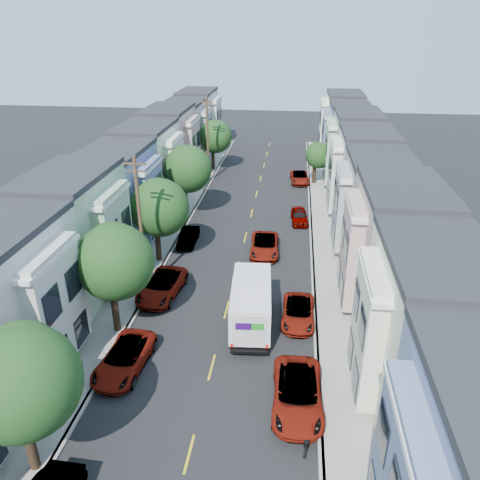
# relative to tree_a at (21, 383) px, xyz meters

# --- Properties ---
(ground) EXTENTS (160.00, 160.00, 0.00)m
(ground) POSITION_rel_tree_a_xyz_m (6.30, 13.56, -4.97)
(ground) COLOR black
(ground) RESTS_ON ground
(road_slab) EXTENTS (12.00, 70.00, 0.02)m
(road_slab) POSITION_rel_tree_a_xyz_m (6.30, 28.56, -4.96)
(road_slab) COLOR black
(road_slab) RESTS_ON ground
(curb_left) EXTENTS (0.30, 70.00, 0.15)m
(curb_left) POSITION_rel_tree_a_xyz_m (0.25, 28.56, -4.89)
(curb_left) COLOR gray
(curb_left) RESTS_ON ground
(curb_right) EXTENTS (0.30, 70.00, 0.15)m
(curb_right) POSITION_rel_tree_a_xyz_m (12.35, 28.56, -4.89)
(curb_right) COLOR gray
(curb_right) RESTS_ON ground
(sidewalk_left) EXTENTS (2.60, 70.00, 0.15)m
(sidewalk_left) POSITION_rel_tree_a_xyz_m (-1.05, 28.56, -4.89)
(sidewalk_left) COLOR gray
(sidewalk_left) RESTS_ON ground
(sidewalk_right) EXTENTS (2.60, 70.00, 0.15)m
(sidewalk_right) POSITION_rel_tree_a_xyz_m (13.65, 28.56, -4.89)
(sidewalk_right) COLOR gray
(sidewalk_right) RESTS_ON ground
(centerline) EXTENTS (0.12, 70.00, 0.01)m
(centerline) POSITION_rel_tree_a_xyz_m (6.30, 28.56, -4.97)
(centerline) COLOR gold
(centerline) RESTS_ON ground
(townhouse_row_left) EXTENTS (5.00, 70.00, 8.50)m
(townhouse_row_left) POSITION_rel_tree_a_xyz_m (-4.85, 28.56, -4.97)
(townhouse_row_left) COLOR #A0A0A0
(townhouse_row_left) RESTS_ON ground
(townhouse_row_right) EXTENTS (5.00, 70.00, 8.50)m
(townhouse_row_right) POSITION_rel_tree_a_xyz_m (17.45, 28.56, -4.97)
(townhouse_row_right) COLOR #A0A0A0
(townhouse_row_right) RESTS_ON ground
(tree_a) EXTENTS (4.70, 4.70, 7.34)m
(tree_a) POSITION_rel_tree_a_xyz_m (0.00, 0.00, 0.00)
(tree_a) COLOR black
(tree_a) RESTS_ON ground
(tree_b) EXTENTS (4.70, 4.70, 7.41)m
(tree_b) POSITION_rel_tree_a_xyz_m (-0.00, 10.30, 0.07)
(tree_b) COLOR black
(tree_b) RESTS_ON ground
(tree_c) EXTENTS (4.64, 4.64, 7.08)m
(tree_c) POSITION_rel_tree_a_xyz_m (0.00, 20.08, -0.22)
(tree_c) COLOR black
(tree_c) RESTS_ON ground
(tree_d) EXTENTS (4.70, 4.70, 7.27)m
(tree_d) POSITION_rel_tree_a_xyz_m (0.00, 30.23, -0.06)
(tree_d) COLOR black
(tree_d) RESTS_ON ground
(tree_e) EXTENTS (4.29, 4.29, 6.64)m
(tree_e) POSITION_rel_tree_a_xyz_m (-0.00, 46.50, -0.50)
(tree_e) COLOR black
(tree_e) RESTS_ON ground
(tree_far_r) EXTENTS (3.10, 3.10, 5.10)m
(tree_far_r) POSITION_rel_tree_a_xyz_m (13.20, 42.12, -1.45)
(tree_far_r) COLOR black
(tree_far_r) RESTS_ON ground
(utility_pole_near) EXTENTS (1.60, 0.26, 10.00)m
(utility_pole_near) POSITION_rel_tree_a_xyz_m (0.00, 15.56, 0.19)
(utility_pole_near) COLOR #42301E
(utility_pole_near) RESTS_ON ground
(utility_pole_far) EXTENTS (1.60, 0.26, 10.00)m
(utility_pole_far) POSITION_rel_tree_a_xyz_m (0.00, 41.56, 0.19)
(utility_pole_far) COLOR #42301E
(utility_pole_far) RESTS_ON ground
(fedex_truck) EXTENTS (2.49, 6.47, 3.11)m
(fedex_truck) POSITION_rel_tree_a_xyz_m (8.15, 11.90, -3.23)
(fedex_truck) COLOR silver
(fedex_truck) RESTS_ON ground
(lead_sedan) EXTENTS (2.57, 5.21, 1.42)m
(lead_sedan) POSITION_rel_tree_a_xyz_m (8.27, 22.58, -4.26)
(lead_sedan) COLOR black
(lead_sedan) RESTS_ON ground
(parked_left_b) EXTENTS (2.71, 5.25, 1.41)m
(parked_left_b) POSITION_rel_tree_a_xyz_m (1.40, 6.88, -4.26)
(parked_left_b) COLOR #0E1F33
(parked_left_b) RESTS_ON ground
(parked_left_c) EXTENTS (3.00, 5.60, 1.50)m
(parked_left_c) POSITION_rel_tree_a_xyz_m (1.40, 14.87, -4.22)
(parked_left_c) COLOR gray
(parked_left_c) RESTS_ON ground
(parked_left_d) EXTENTS (1.44, 3.93, 1.30)m
(parked_left_d) POSITION_rel_tree_a_xyz_m (1.40, 23.61, -4.31)
(parked_left_d) COLOR #481D10
(parked_left_d) RESTS_ON ground
(parked_right_a) EXTENTS (2.67, 5.60, 1.54)m
(parked_right_a) POSITION_rel_tree_a_xyz_m (11.20, 5.17, -4.20)
(parked_right_a) COLOR #5B5E62
(parked_right_a) RESTS_ON ground
(parked_right_b) EXTENTS (2.17, 4.59, 1.27)m
(parked_right_b) POSITION_rel_tree_a_xyz_m (11.20, 12.80, -4.33)
(parked_right_b) COLOR silver
(parked_right_b) RESTS_ON ground
(parked_right_c) EXTENTS (1.88, 4.19, 1.32)m
(parked_right_c) POSITION_rel_tree_a_xyz_m (11.20, 29.76, -4.30)
(parked_right_c) COLOR black
(parked_right_c) RESTS_ON ground
(parked_right_d) EXTENTS (2.51, 4.83, 1.30)m
(parked_right_d) POSITION_rel_tree_a_xyz_m (11.20, 42.44, -4.32)
(parked_right_d) COLOR black
(parked_right_d) RESTS_ON ground
(motorcycle) EXTENTS (0.25, 1.80, 0.71)m
(motorcycle) POSITION_rel_tree_a_xyz_m (11.69, 2.72, -4.59)
(motorcycle) COLOR black
(motorcycle) RESTS_ON ground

